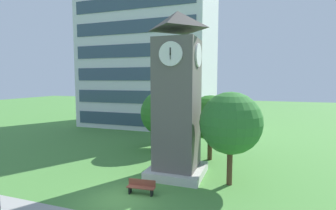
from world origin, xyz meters
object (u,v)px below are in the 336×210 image
at_px(tree_near_tower, 231,123).
at_px(park_bench, 141,187).
at_px(clock_tower, 177,103).
at_px(tree_by_building, 164,113).
at_px(tree_streetside, 210,118).

bearing_deg(tree_near_tower, park_bench, -147.32).
height_order(clock_tower, tree_by_building, clock_tower).
bearing_deg(park_bench, tree_streetside, 70.76).
bearing_deg(tree_by_building, park_bench, -77.65).
distance_m(park_bench, tree_by_building, 11.14).
distance_m(clock_tower, park_bench, 6.41).
height_order(clock_tower, tree_near_tower, clock_tower).
height_order(tree_by_building, tree_near_tower, tree_near_tower).
relative_size(tree_streetside, tree_by_building, 0.95).
bearing_deg(tree_by_building, clock_tower, -62.14).
relative_size(clock_tower, tree_near_tower, 1.89).
height_order(tree_streetside, tree_near_tower, tree_near_tower).
height_order(clock_tower, park_bench, clock_tower).
distance_m(clock_tower, tree_streetside, 5.08).
xyz_separation_m(clock_tower, tree_streetside, (1.72, 4.49, -1.64)).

